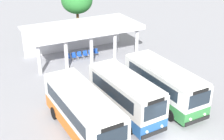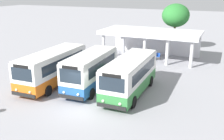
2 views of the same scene
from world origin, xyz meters
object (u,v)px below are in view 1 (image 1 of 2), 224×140
city_bus_nearest_orange (82,111)px  waiting_chair_middle_seat (79,55)px  city_bus_second_in_row (125,94)px  city_bus_middle_cream (164,83)px  waiting_chair_second_from_end (74,56)px  waiting_chair_far_end_seat (96,52)px  waiting_chair_fifth_seat (91,53)px  waiting_chair_end_by_column (68,57)px  waiting_chair_fourth_seat (85,54)px

city_bus_nearest_orange → waiting_chair_middle_seat: 12.75m
city_bus_second_in_row → city_bus_middle_cream: size_ratio=0.91×
city_bus_middle_cream → waiting_chair_second_from_end: bearing=105.6°
city_bus_second_in_row → waiting_chair_far_end_seat: bearing=75.6°
waiting_chair_fifth_seat → waiting_chair_far_end_seat: size_ratio=1.00×
city_bus_nearest_orange → waiting_chair_end_by_column: bearing=74.5°
waiting_chair_second_from_end → waiting_chair_fifth_seat: bearing=-3.1°
waiting_chair_fourth_seat → waiting_chair_far_end_seat: same height
city_bus_second_in_row → waiting_chair_middle_seat: bearing=84.8°
city_bus_second_in_row → city_bus_middle_cream: (3.51, 0.20, -0.03)m
waiting_chair_middle_seat → waiting_chair_fifth_seat: 1.25m
waiting_chair_second_from_end → city_bus_nearest_orange: bearing=-108.3°
city_bus_nearest_orange → waiting_chair_second_from_end: city_bus_nearest_orange is taller
waiting_chair_second_from_end → waiting_chair_far_end_seat: same height
waiting_chair_middle_seat → waiting_chair_fifth_seat: bearing=-5.2°
city_bus_middle_cream → waiting_chair_second_from_end: city_bus_middle_cream is taller
city_bus_middle_cream → waiting_chair_fourth_seat: bearing=99.6°
waiting_chair_end_by_column → waiting_chair_second_from_end: bearing=-2.9°
city_bus_middle_cream → waiting_chair_end_by_column: 11.79m
waiting_chair_end_by_column → waiting_chair_far_end_seat: size_ratio=1.00×
city_bus_middle_cream → waiting_chair_middle_seat: city_bus_middle_cream is taller
waiting_chair_far_end_seat → city_bus_nearest_orange: bearing=-118.4°
city_bus_middle_cream → waiting_chair_far_end_seat: bearing=93.2°
city_bus_nearest_orange → waiting_chair_end_by_column: 12.38m
city_bus_middle_cream → waiting_chair_end_by_column: city_bus_middle_cream is taller
city_bus_nearest_orange → waiting_chair_middle_seat: city_bus_nearest_orange is taller
city_bus_middle_cream → waiting_chair_fourth_seat: city_bus_middle_cream is taller
city_bus_second_in_row → waiting_chair_fifth_seat: 11.48m
waiting_chair_middle_seat → waiting_chair_fourth_seat: size_ratio=1.00×
waiting_chair_far_end_seat → city_bus_second_in_row: bearing=-104.4°
city_bus_middle_cream → waiting_chair_second_from_end: (-3.11, 11.09, -1.14)m
city_bus_nearest_orange → waiting_chair_fifth_seat: (5.78, 11.75, -1.15)m
city_bus_middle_cream → waiting_chair_fourth_seat: 11.27m
city_bus_second_in_row → waiting_chair_middle_seat: (1.03, 11.30, -1.18)m
city_bus_middle_cream → waiting_chair_end_by_column: (-3.73, 11.12, -1.14)m
waiting_chair_end_by_column → city_bus_nearest_orange: bearing=-105.5°
city_bus_middle_cream → waiting_chair_fifth_seat: city_bus_middle_cream is taller
city_bus_nearest_orange → waiting_chair_fifth_seat: 13.15m
waiting_chair_second_from_end → waiting_chair_far_end_seat: size_ratio=1.00×
city_bus_nearest_orange → waiting_chair_far_end_seat: bearing=61.6°
waiting_chair_end_by_column → waiting_chair_second_from_end: (0.62, -0.03, 0.00)m
waiting_chair_end_by_column → city_bus_second_in_row: bearing=-88.9°
city_bus_nearest_orange → waiting_chair_fourth_seat: bearing=66.4°
city_bus_nearest_orange → waiting_chair_end_by_column: size_ratio=9.46×
waiting_chair_middle_seat → waiting_chair_second_from_end: bearing=-178.7°
waiting_chair_middle_seat → waiting_chair_fourth_seat: bearing=-4.7°
waiting_chair_fourth_seat → waiting_chair_middle_seat: bearing=175.3°
waiting_chair_second_from_end → waiting_chair_fifth_seat: same height
waiting_chair_middle_seat → waiting_chair_fifth_seat: size_ratio=1.00×
city_bus_nearest_orange → city_bus_second_in_row: size_ratio=1.15×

